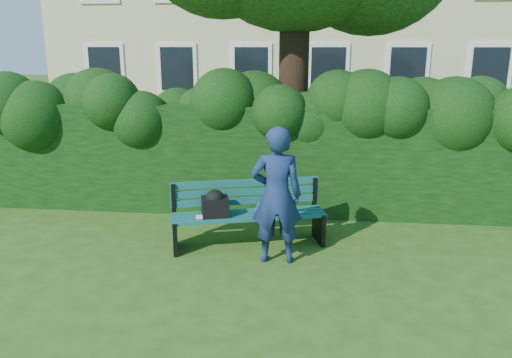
# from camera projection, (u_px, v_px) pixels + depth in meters

# --- Properties ---
(ground) EXTENTS (80.00, 80.00, 0.00)m
(ground) POSITION_uv_depth(u_px,v_px,m) (251.00, 261.00, 6.55)
(ground) COLOR #2E5014
(ground) RESTS_ON ground
(hedge) EXTENTS (10.00, 1.00, 1.80)m
(hedge) POSITION_uv_depth(u_px,v_px,m) (267.00, 157.00, 8.42)
(hedge) COLOR black
(hedge) RESTS_ON ground
(park_bench) EXTENTS (2.20, 1.12, 0.89)m
(park_bench) POSITION_uv_depth(u_px,v_px,m) (247.00, 210.00, 6.95)
(park_bench) COLOR #104B51
(park_bench) RESTS_ON ground
(man_reading) EXTENTS (0.68, 0.48, 1.78)m
(man_reading) POSITION_uv_depth(u_px,v_px,m) (277.00, 195.00, 6.32)
(man_reading) COLOR navy
(man_reading) RESTS_ON ground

